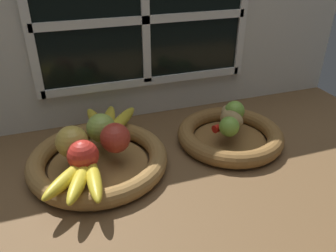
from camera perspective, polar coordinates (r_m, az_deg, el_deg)
The scene contains 15 objects.
ground_plane at distance 90.28cm, azimuth 1.55°, elevation -6.55°, with size 140.00×90.00×3.00cm, color brown.
back_wall at distance 104.21cm, azimuth -4.17°, elevation 16.22°, with size 140.00×4.60×55.00cm.
fruit_bowl_left at distance 87.39cm, azimuth -11.80°, elevation -5.69°, with size 35.41×35.41×4.64cm.
fruit_bowl_right at distance 97.47cm, azimuth 10.52°, elevation -1.56°, with size 30.09×30.09×4.64cm.
apple_golden_left at distance 84.01cm, azimuth -16.10°, elevation -2.59°, with size 7.87×7.87×7.87cm, color gold.
apple_red_right at distance 83.54cm, azimuth -8.99°, elevation -2.03°, with size 7.56×7.56×7.56cm, color #B73828.
apple_green_back at distance 88.51cm, azimuth -11.36°, elevation -0.32°, with size 7.62×7.62×7.62cm, color #99B74C.
apple_red_front at distance 78.83cm, azimuth -14.32°, elevation -4.87°, with size 7.28×7.28×7.28cm, color red.
banana_bunch_front at distance 75.56cm, azimuth -14.63°, elevation -8.52°, with size 13.63×17.45×3.15cm.
banana_bunch_back at distance 95.58cm, azimuth -10.07°, elevation 0.68°, with size 15.87×19.19×3.28cm.
potato_back at distance 99.61cm, azimuth 10.57°, elevation 2.21°, with size 7.16×4.93×4.35cm, color tan.
potato_large at distance 95.01cm, azimuth 10.79°, elevation 1.06°, with size 7.08×4.60×5.13cm, color #A38451.
lime_near at distance 90.69cm, azimuth 10.53°, elevation -0.23°, with size 5.50×5.50×5.50cm, color #7AAD3D.
lime_far at distance 99.34cm, azimuth 11.29°, elevation 2.56°, with size 5.88×5.88×5.88cm, color #7AAD3D.
chili_pepper at distance 95.66cm, azimuth 10.24°, elevation 0.36°, with size 2.31×2.31×10.58cm, color red.
Camera 1 is at (-26.10, -68.33, 51.42)cm, focal length 35.68 mm.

